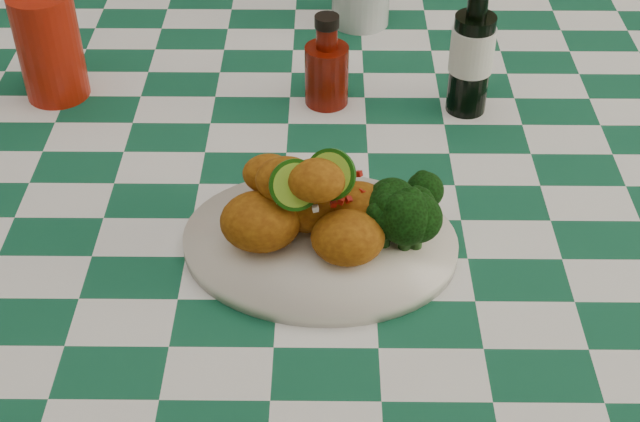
# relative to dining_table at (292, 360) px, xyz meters

# --- Properties ---
(dining_table) EXTENTS (1.66, 1.06, 0.79)m
(dining_table) POSITION_rel_dining_table_xyz_m (0.00, 0.00, 0.00)
(dining_table) COLOR #125136
(dining_table) RESTS_ON ground
(plate) EXTENTS (0.32, 0.26, 0.02)m
(plate) POSITION_rel_dining_table_xyz_m (0.04, -0.18, 0.40)
(plate) COLOR white
(plate) RESTS_ON dining_table
(fried_chicken_pile) EXTENTS (0.16, 0.12, 0.10)m
(fried_chicken_pile) POSITION_rel_dining_table_xyz_m (0.04, -0.18, 0.46)
(fried_chicken_pile) COLOR #A25F0F
(fried_chicken_pile) RESTS_ON plate
(broccoli_side) EXTENTS (0.09, 0.09, 0.07)m
(broccoli_side) POSITION_rel_dining_table_xyz_m (0.13, -0.17, 0.45)
(broccoli_side) COLOR black
(broccoli_side) RESTS_ON plate
(red_tumbler) EXTENTS (0.09, 0.09, 0.15)m
(red_tumbler) POSITION_rel_dining_table_xyz_m (-0.32, 0.14, 0.47)
(red_tumbler) COLOR #9E1808
(red_tumbler) RESTS_ON dining_table
(ketchup_bottle) EXTENTS (0.07, 0.07, 0.13)m
(ketchup_bottle) POSITION_rel_dining_table_xyz_m (0.05, 0.12, 0.46)
(ketchup_bottle) COLOR #610E04
(ketchup_bottle) RESTS_ON dining_table
(beer_bottle) EXTENTS (0.07, 0.07, 0.21)m
(beer_bottle) POSITION_rel_dining_table_xyz_m (0.24, 0.10, 0.50)
(beer_bottle) COLOR black
(beer_bottle) RESTS_ON dining_table
(wooden_chair_left) EXTENTS (0.49, 0.51, 0.93)m
(wooden_chair_left) POSITION_rel_dining_table_xyz_m (-0.36, 0.76, 0.07)
(wooden_chair_left) COLOR #472814
(wooden_chair_left) RESTS_ON ground
(wooden_chair_right) EXTENTS (0.49, 0.50, 0.90)m
(wooden_chair_right) POSITION_rel_dining_table_xyz_m (0.23, 0.69, 0.06)
(wooden_chair_right) COLOR #472814
(wooden_chair_right) RESTS_ON ground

